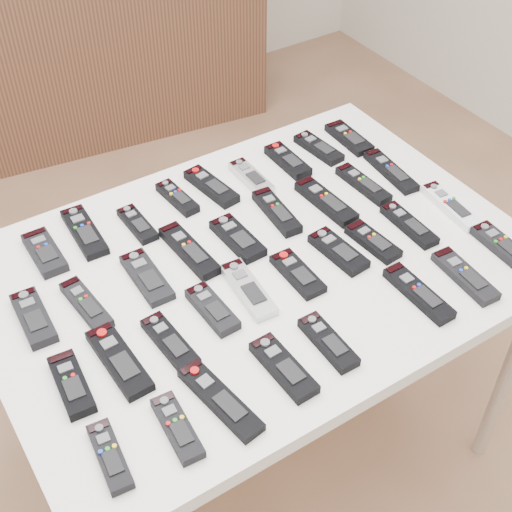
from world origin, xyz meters
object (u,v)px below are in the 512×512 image
remote_7 (319,148)px  remote_20 (170,342)px  remote_2 (137,224)px  remote_34 (465,276)px  remote_21 (212,309)px  remote_11 (147,277)px  remote_26 (409,225)px  remote_16 (363,184)px  remote_19 (119,360)px  remote_13 (238,238)px  remote_22 (248,289)px  remote_32 (328,342)px  remote_6 (288,161)px  remote_29 (177,428)px  remote_8 (349,138)px  remote_35 (502,246)px  remote_14 (277,212)px  table (256,280)px  remote_24 (338,251)px  remote_23 (298,274)px  remote_0 (45,253)px  remote_33 (419,293)px  remote_31 (284,367)px  remote_10 (86,305)px  remote_9 (34,318)px  remote_17 (391,171)px  remote_30 (220,400)px  remote_4 (211,186)px  remote_28 (110,456)px  remote_1 (84,232)px  remote_18 (72,384)px  remote_5 (251,178)px  remote_3 (177,198)px  remote_12 (189,251)px  remote_15 (326,202)px  remote_25 (373,242)px

remote_7 → remote_20: 0.79m
remote_2 → remote_34: bearing=-47.5°
remote_21 → remote_11: bearing=112.3°
remote_20 → remote_26: (0.67, 0.02, -0.00)m
remote_16 → remote_19: bearing=-168.8°
remote_13 → remote_22: remote_13 is taller
remote_22 → remote_32: bearing=-70.8°
remote_6 → remote_16: 0.22m
remote_13 → remote_29: size_ratio=1.07×
remote_8 → remote_35: 0.56m
remote_14 → remote_20: size_ratio=1.08×
table → remote_24: bearing=-25.0°
remote_23 → remote_26: 0.33m
table → remote_21: (-0.17, -0.08, 0.07)m
remote_0 → remote_33: bearing=-41.1°
remote_31 → remote_6: bearing=52.8°
remote_10 → remote_29: (0.02, -0.38, 0.00)m
remote_7 → remote_9: size_ratio=0.97×
remote_13 → remote_17: 0.49m
remote_30 → remote_24: bearing=16.9°
remote_2 → remote_20: size_ratio=0.86×
remote_4 → remote_22: size_ratio=0.96×
remote_22 → remote_28: size_ratio=1.23×
remote_31 → remote_35: same height
remote_1 → remote_22: size_ratio=1.04×
remote_16 → remote_32: 0.55m
remote_31 → remote_26: bearing=19.3°
remote_28 → remote_31: (0.37, -0.00, 0.00)m
remote_8 → remote_18: size_ratio=1.04×
remote_6 → remote_31: same height
remote_5 → remote_18: same height
remote_3 → remote_24: same height
remote_2 → remote_28: size_ratio=0.95×
remote_1 → remote_7: (0.69, -0.02, 0.00)m
remote_12 → remote_34: remote_12 is taller
remote_2 → remote_32: bearing=-74.7°
remote_20 → remote_1: bearing=88.1°
remote_3 → remote_18: bearing=-142.9°
remote_12 → remote_19: bearing=-145.9°
remote_15 → remote_26: size_ratio=1.15×
remote_19 → remote_24: size_ratio=1.26×
remote_10 → remote_21: bearing=-40.8°
remote_13 → remote_29: 0.54m
remote_9 → remote_11: (0.26, -0.02, -0.00)m
remote_2 → remote_4: size_ratio=0.80×
remote_16 → remote_30: bearing=-152.4°
remote_28 → remote_29: size_ratio=0.98×
remote_13 → remote_8: bearing=19.5°
remote_12 → remote_17: 0.61m
remote_11 → remote_25: bearing=-18.7°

